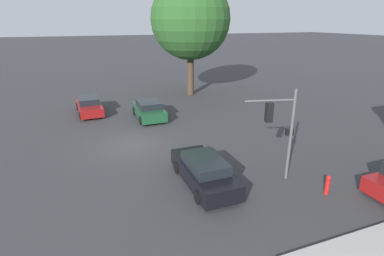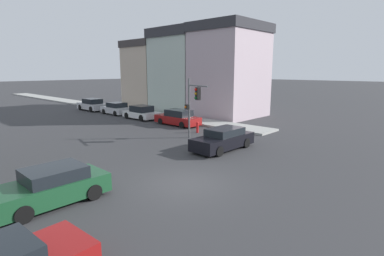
{
  "view_description": "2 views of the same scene",
  "coord_description": "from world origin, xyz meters",
  "px_view_note": "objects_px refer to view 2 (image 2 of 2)",
  "views": [
    {
      "loc": [
        17.49,
        -2.66,
        7.36
      ],
      "look_at": [
        3.42,
        2.78,
        1.94
      ],
      "focal_mm": 28.0,
      "sensor_mm": 36.0,
      "label": 1
    },
    {
      "loc": [
        -9.3,
        -9.06,
        5.09
      ],
      "look_at": [
        2.35,
        1.81,
        2.01
      ],
      "focal_mm": 28.0,
      "sensor_mm": 36.0,
      "label": 2
    }
  ],
  "objects_px": {
    "parked_car_3": "(92,105)",
    "fire_hydrant": "(197,127)",
    "crossing_car_0": "(223,139)",
    "parked_car_1": "(141,113)",
    "parked_car_2": "(116,109)",
    "traffic_signal": "(193,100)",
    "crossing_car_1": "(52,186)",
    "parked_car_0": "(178,118)"
  },
  "relations": [
    {
      "from": "parked_car_3",
      "to": "fire_hydrant",
      "type": "height_order",
      "value": "parked_car_3"
    },
    {
      "from": "crossing_car_0",
      "to": "fire_hydrant",
      "type": "bearing_deg",
      "value": -119.97
    },
    {
      "from": "parked_car_1",
      "to": "parked_car_3",
      "type": "distance_m",
      "value": 10.1
    },
    {
      "from": "parked_car_2",
      "to": "fire_hydrant",
      "type": "distance_m",
      "value": 14.15
    },
    {
      "from": "parked_car_1",
      "to": "parked_car_2",
      "type": "bearing_deg",
      "value": -2.23
    },
    {
      "from": "traffic_signal",
      "to": "parked_car_1",
      "type": "xyz_separation_m",
      "value": [
        3.23,
        10.49,
        -2.26
      ]
    },
    {
      "from": "crossing_car_1",
      "to": "fire_hydrant",
      "type": "distance_m",
      "value": 14.61
    },
    {
      "from": "parked_car_1",
      "to": "parked_car_2",
      "type": "xyz_separation_m",
      "value": [
        0.17,
        4.95,
        -0.02
      ]
    },
    {
      "from": "crossing_car_0",
      "to": "crossing_car_1",
      "type": "distance_m",
      "value": 10.98
    },
    {
      "from": "fire_hydrant",
      "to": "parked_car_1",
      "type": "bearing_deg",
      "value": 82.43
    },
    {
      "from": "traffic_signal",
      "to": "parked_car_0",
      "type": "bearing_deg",
      "value": -109.77
    },
    {
      "from": "crossing_car_0",
      "to": "crossing_car_1",
      "type": "relative_size",
      "value": 1.13
    },
    {
      "from": "parked_car_3",
      "to": "traffic_signal",
      "type": "bearing_deg",
      "value": 171.59
    },
    {
      "from": "parked_car_2",
      "to": "fire_hydrant",
      "type": "height_order",
      "value": "parked_car_2"
    },
    {
      "from": "crossing_car_1",
      "to": "parked_car_2",
      "type": "bearing_deg",
      "value": -128.56
    },
    {
      "from": "traffic_signal",
      "to": "fire_hydrant",
      "type": "bearing_deg",
      "value": -132.14
    },
    {
      "from": "traffic_signal",
      "to": "crossing_car_1",
      "type": "xyz_separation_m",
      "value": [
        -11.78,
        -3.46,
        -2.26
      ]
    },
    {
      "from": "parked_car_3",
      "to": "crossing_car_0",
      "type": "bearing_deg",
      "value": 170.95
    },
    {
      "from": "parked_car_2",
      "to": "parked_car_3",
      "type": "distance_m",
      "value": 5.15
    },
    {
      "from": "crossing_car_0",
      "to": "parked_car_1",
      "type": "bearing_deg",
      "value": -105.72
    },
    {
      "from": "crossing_car_1",
      "to": "parked_car_1",
      "type": "bearing_deg",
      "value": -136.88
    },
    {
      "from": "crossing_car_0",
      "to": "parked_car_1",
      "type": "relative_size",
      "value": 1.16
    },
    {
      "from": "traffic_signal",
      "to": "parked_car_2",
      "type": "distance_m",
      "value": 15.98
    },
    {
      "from": "crossing_car_1",
      "to": "fire_hydrant",
      "type": "height_order",
      "value": "crossing_car_1"
    },
    {
      "from": "parked_car_0",
      "to": "parked_car_2",
      "type": "xyz_separation_m",
      "value": [
        0.05,
        10.39,
        -0.03
      ]
    },
    {
      "from": "crossing_car_0",
      "to": "fire_hydrant",
      "type": "distance_m",
      "value": 5.57
    },
    {
      "from": "traffic_signal",
      "to": "parked_car_2",
      "type": "relative_size",
      "value": 1.17
    },
    {
      "from": "crossing_car_0",
      "to": "parked_car_2",
      "type": "bearing_deg",
      "value": -102.14
    },
    {
      "from": "parked_car_0",
      "to": "fire_hydrant",
      "type": "xyz_separation_m",
      "value": [
        -1.33,
        -3.69,
        -0.19
      ]
    },
    {
      "from": "parked_car_0",
      "to": "fire_hydrant",
      "type": "bearing_deg",
      "value": 160.03
    },
    {
      "from": "crossing_car_0",
      "to": "fire_hydrant",
      "type": "relative_size",
      "value": 5.13
    },
    {
      "from": "crossing_car_1",
      "to": "parked_car_2",
      "type": "relative_size",
      "value": 1.08
    },
    {
      "from": "crossing_car_0",
      "to": "crossing_car_1",
      "type": "bearing_deg",
      "value": 0.52
    },
    {
      "from": "traffic_signal",
      "to": "crossing_car_1",
      "type": "bearing_deg",
      "value": 30.06
    },
    {
      "from": "crossing_car_1",
      "to": "parked_car_3",
      "type": "xyz_separation_m",
      "value": [
        14.92,
        24.05,
        0.05
      ]
    },
    {
      "from": "parked_car_2",
      "to": "fire_hydrant",
      "type": "relative_size",
      "value": 4.19
    },
    {
      "from": "crossing_car_0",
      "to": "fire_hydrant",
      "type": "xyz_separation_m",
      "value": [
        2.81,
        4.8,
        -0.19
      ]
    },
    {
      "from": "parked_car_2",
      "to": "parked_car_1",
      "type": "bearing_deg",
      "value": 178.05
    },
    {
      "from": "parked_car_0",
      "to": "crossing_car_1",
      "type": "bearing_deg",
      "value": 119.23
    },
    {
      "from": "traffic_signal",
      "to": "parked_car_3",
      "type": "relative_size",
      "value": 0.98
    },
    {
      "from": "crossing_car_0",
      "to": "parked_car_0",
      "type": "bearing_deg",
      "value": -115.61
    },
    {
      "from": "parked_car_3",
      "to": "fire_hydrant",
      "type": "xyz_separation_m",
      "value": [
        -1.13,
        -19.23,
        -0.24
      ]
    }
  ]
}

